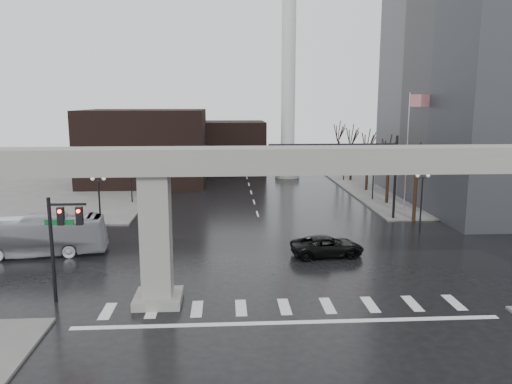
{
  "coord_description": "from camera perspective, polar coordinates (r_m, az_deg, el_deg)",
  "views": [
    {
      "loc": [
        -3.17,
        -26.71,
        11.16
      ],
      "look_at": [
        -0.91,
        9.62,
        4.5
      ],
      "focal_mm": 35.0,
      "sensor_mm": 36.0,
      "label": 1
    }
  ],
  "objects": [
    {
      "name": "lamp_right_0",
      "position": [
        44.66,
        18.43,
        -0.08
      ],
      "size": [
        1.22,
        0.32,
        5.11
      ],
      "color": "black",
      "rests_on": "ground"
    },
    {
      "name": "city_bus",
      "position": [
        39.95,
        -24.37,
        -4.6
      ],
      "size": [
        10.84,
        3.7,
        2.96
      ],
      "primitive_type": "imported",
      "rotation": [
        0.0,
        0.0,
        1.69
      ],
      "color": "silver",
      "rests_on": "ground"
    },
    {
      "name": "tree_right_0",
      "position": [
        48.83,
        17.76,
        -0.01
      ],
      "size": [
        1.09,
        1.58,
        7.5
      ],
      "color": "black",
      "rests_on": "ground"
    },
    {
      "name": "tree_right_4",
      "position": [
        79.16,
        9.42,
        4.34
      ],
      "size": [
        1.12,
        1.69,
        8.19
      ],
      "color": "black",
      "rests_on": "ground"
    },
    {
      "name": "lamp_left_0",
      "position": [
        42.7,
        -17.49,
        -0.49
      ],
      "size": [
        1.22,
        0.32,
        5.11
      ],
      "color": "black",
      "rests_on": "ground"
    },
    {
      "name": "ground",
      "position": [
        29.12,
        3.04,
        -12.18
      ],
      "size": [
        160.0,
        160.0,
        0.0
      ],
      "primitive_type": "plane",
      "color": "black",
      "rests_on": "ground"
    },
    {
      "name": "tree_right_1",
      "position": [
        56.24,
        14.84,
        1.52
      ],
      "size": [
        1.09,
        1.61,
        7.67
      ],
      "color": "black",
      "rests_on": "ground"
    },
    {
      "name": "building_far_mid",
      "position": [
        79.04,
        -2.7,
        5.16
      ],
      "size": [
        10.0,
        10.0,
        8.0
      ],
      "primitive_type": "cube",
      "color": "black",
      "rests_on": "ground"
    },
    {
      "name": "flagpole_assembly",
      "position": [
        52.22,
        17.26,
        5.92
      ],
      "size": [
        2.06,
        0.12,
        12.0
      ],
      "color": "silver",
      "rests_on": "ground"
    },
    {
      "name": "sidewalk_nw",
      "position": [
        67.65,
        -23.22,
        0.09
      ],
      "size": [
        28.0,
        36.0,
        0.15
      ],
      "primitive_type": "cube",
      "color": "slate",
      "rests_on": "ground"
    },
    {
      "name": "signal_left_pole",
      "position": [
        29.55,
        -21.39,
        -4.24
      ],
      "size": [
        2.3,
        0.3,
        6.0
      ],
      "color": "black",
      "rests_on": "ground"
    },
    {
      "name": "lamp_left_2",
      "position": [
        69.9,
        -12.06,
        3.83
      ],
      "size": [
        1.22,
        0.32,
        5.11
      ],
      "color": "black",
      "rests_on": "ground"
    },
    {
      "name": "lamp_left_1",
      "position": [
        56.2,
        -14.12,
        2.19
      ],
      "size": [
        1.22,
        0.32,
        5.11
      ],
      "color": "black",
      "rests_on": "ground"
    },
    {
      "name": "pickup_truck",
      "position": [
        36.93,
        8.15,
        -6.14
      ],
      "size": [
        5.5,
        2.94,
        1.47
      ],
      "primitive_type": "imported",
      "rotation": [
        0.0,
        0.0,
        1.67
      ],
      "color": "black",
      "rests_on": "ground"
    },
    {
      "name": "elevated_guideway",
      "position": [
        27.41,
        5.81,
        1.33
      ],
      "size": [
        48.0,
        2.6,
        8.7
      ],
      "color": "gray",
      "rests_on": "ground"
    },
    {
      "name": "signal_mast_arm",
      "position": [
        47.41,
        11.36,
        3.71
      ],
      "size": [
        12.12,
        0.43,
        8.0
      ],
      "color": "black",
      "rests_on": "ground"
    },
    {
      "name": "lamp_right_1",
      "position": [
        57.71,
        13.28,
        2.44
      ],
      "size": [
        1.22,
        0.32,
        5.11
      ],
      "color": "black",
      "rests_on": "ground"
    },
    {
      "name": "lamp_right_2",
      "position": [
        71.12,
        10.05,
        4.01
      ],
      "size": [
        1.22,
        0.32,
        5.11
      ],
      "color": "black",
      "rests_on": "ground"
    },
    {
      "name": "smokestack",
      "position": [
        73.32,
        3.71,
        12.06
      ],
      "size": [
        3.6,
        3.6,
        30.0
      ],
      "color": "silver",
      "rests_on": "ground"
    },
    {
      "name": "building_far_left",
      "position": [
        69.83,
        -12.51,
        5.06
      ],
      "size": [
        16.0,
        14.0,
        10.0
      ],
      "primitive_type": "cube",
      "color": "black",
      "rests_on": "ground"
    },
    {
      "name": "sidewalk_ne",
      "position": [
        70.04,
        21.11,
        0.56
      ],
      "size": [
        28.0,
        36.0,
        0.15
      ],
      "primitive_type": "cube",
      "color": "slate",
      "rests_on": "ground"
    },
    {
      "name": "tree_right_2",
      "position": [
        63.79,
        12.6,
        2.69
      ],
      "size": [
        1.1,
        1.63,
        7.85
      ],
      "color": "black",
      "rests_on": "ground"
    },
    {
      "name": "tree_right_3",
      "position": [
        71.44,
        10.84,
        3.61
      ],
      "size": [
        1.11,
        1.66,
        8.02
      ],
      "color": "black",
      "rests_on": "ground"
    }
  ]
}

